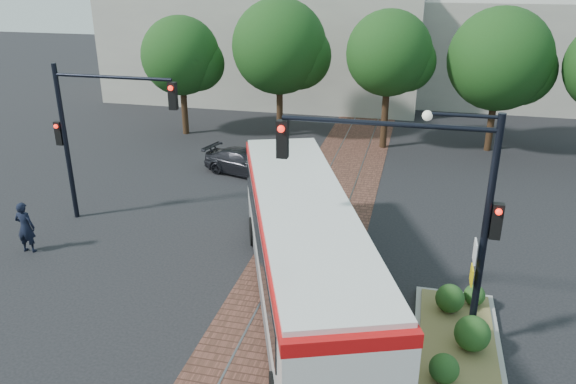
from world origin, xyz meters
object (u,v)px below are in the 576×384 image
(signal_pole_main, at_px, (435,195))
(signal_pole_left, at_px, (90,123))
(officer, at_px, (25,227))
(parked_car, at_px, (245,162))
(traffic_island, at_px, (459,336))
(city_bus, at_px, (303,246))

(signal_pole_main, distance_m, signal_pole_left, 13.14)
(signal_pole_left, distance_m, officer, 4.30)
(signal_pole_left, xyz_separation_m, officer, (-1.09, -2.94, -2.95))
(signal_pole_main, relative_size, parked_car, 1.48)
(traffic_island, relative_size, signal_pole_main, 0.87)
(signal_pole_main, height_order, parked_car, signal_pole_main)
(city_bus, relative_size, officer, 6.68)
(officer, xyz_separation_m, parked_car, (4.92, 9.18, -0.33))
(signal_pole_main, bearing_deg, officer, 172.04)
(traffic_island, bearing_deg, officer, 172.22)
(signal_pole_left, bearing_deg, parked_car, 58.40)
(signal_pole_main, xyz_separation_m, officer, (-13.32, 1.86, -3.24))
(officer, bearing_deg, signal_pole_left, -114.26)
(city_bus, distance_m, signal_pole_left, 9.77)
(signal_pole_left, relative_size, parked_car, 1.48)
(signal_pole_main, bearing_deg, signal_pole_left, 158.55)
(city_bus, distance_m, traffic_island, 4.78)
(officer, relative_size, parked_car, 0.45)
(signal_pole_left, relative_size, officer, 3.27)
(city_bus, distance_m, signal_pole_main, 4.30)
(signal_pole_main, xyz_separation_m, signal_pole_left, (-12.23, 4.80, -0.29))
(signal_pole_left, bearing_deg, traffic_island, -20.36)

